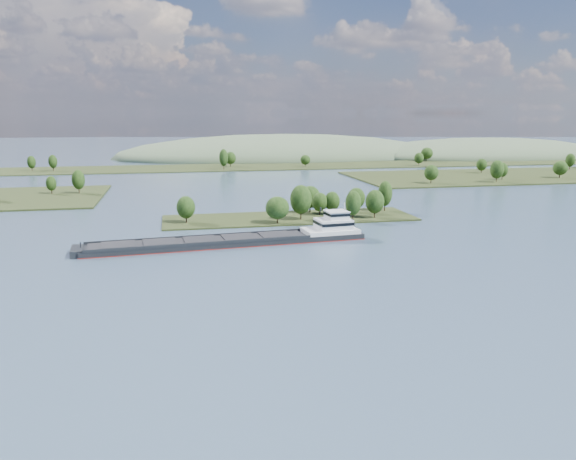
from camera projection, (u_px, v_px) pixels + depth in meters
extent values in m
plane|color=#35445C|center=(331.00, 255.00, 167.32)|extent=(1800.00, 1800.00, 0.00)
cube|color=black|center=(290.00, 219.00, 224.82)|extent=(100.00, 30.00, 1.20)
cylinder|color=black|center=(353.00, 215.00, 218.44)|extent=(0.50, 0.50, 3.78)
ellipsoid|color=black|center=(353.00, 203.00, 217.46)|extent=(6.23, 6.23, 9.73)
cylinder|color=black|center=(310.00, 208.00, 235.24)|extent=(0.50, 0.50, 3.67)
ellipsoid|color=black|center=(310.00, 197.00, 234.29)|extent=(8.74, 8.74, 9.44)
cylinder|color=black|center=(301.00, 214.00, 219.47)|extent=(0.50, 0.50, 4.46)
ellipsoid|color=black|center=(301.00, 199.00, 218.31)|extent=(8.64, 8.64, 11.46)
cylinder|color=black|center=(320.00, 211.00, 229.32)|extent=(0.50, 0.50, 3.01)
ellipsoid|color=black|center=(320.00, 202.00, 228.54)|extent=(6.68, 6.68, 7.75)
cylinder|color=black|center=(277.00, 219.00, 211.99)|extent=(0.50, 0.50, 3.34)
ellipsoid|color=black|center=(277.00, 208.00, 211.12)|extent=(9.10, 9.10, 8.60)
cylinder|color=black|center=(186.00, 218.00, 212.96)|extent=(0.50, 0.50, 3.36)
ellipsoid|color=black|center=(186.00, 207.00, 212.08)|extent=(7.09, 7.09, 8.64)
cylinder|color=black|center=(332.00, 211.00, 229.97)|extent=(0.50, 0.50, 3.15)
ellipsoid|color=black|center=(332.00, 201.00, 229.15)|extent=(6.34, 6.34, 8.09)
cylinder|color=black|center=(385.00, 206.00, 238.61)|extent=(0.50, 0.50, 4.22)
ellipsoid|color=black|center=(385.00, 194.00, 237.51)|extent=(6.12, 6.12, 10.86)
cylinder|color=black|center=(374.00, 213.00, 223.11)|extent=(0.50, 0.50, 3.69)
ellipsoid|color=black|center=(375.00, 202.00, 222.16)|extent=(7.52, 7.52, 9.48)
cylinder|color=black|center=(356.00, 208.00, 235.40)|extent=(0.50, 0.50, 3.41)
ellipsoid|color=black|center=(356.00, 198.00, 234.51)|extent=(7.53, 7.53, 8.76)
cylinder|color=black|center=(79.00, 189.00, 290.05)|extent=(0.50, 0.50, 3.98)
ellipsoid|color=black|center=(78.00, 180.00, 289.02)|extent=(6.61, 6.61, 10.24)
cylinder|color=black|center=(52.00, 191.00, 288.69)|extent=(0.50, 0.50, 3.01)
ellipsoid|color=black|center=(51.00, 183.00, 287.91)|extent=(5.28, 5.28, 7.74)
cylinder|color=black|center=(431.00, 180.00, 331.49)|extent=(0.50, 0.50, 3.55)
ellipsoid|color=black|center=(431.00, 173.00, 330.57)|extent=(8.45, 8.45, 9.13)
cylinder|color=black|center=(560.00, 175.00, 359.46)|extent=(0.50, 0.50, 3.55)
ellipsoid|color=black|center=(560.00, 168.00, 358.54)|extent=(9.14, 9.14, 9.12)
cylinder|color=black|center=(496.00, 179.00, 336.93)|extent=(0.50, 0.50, 4.33)
ellipsoid|color=black|center=(497.00, 169.00, 335.80)|extent=(8.28, 8.28, 11.12)
cylinder|color=black|center=(502.00, 177.00, 349.80)|extent=(0.50, 0.50, 3.45)
ellipsoid|color=black|center=(503.00, 170.00, 348.91)|extent=(6.47, 6.47, 8.87)
cylinder|color=black|center=(481.00, 171.00, 388.56)|extent=(0.50, 0.50, 3.27)
ellipsoid|color=black|center=(482.00, 165.00, 387.71)|extent=(7.34, 7.34, 8.40)
cylinder|color=black|center=(570.00, 167.00, 413.71)|extent=(0.50, 0.50, 3.84)
ellipsoid|color=black|center=(570.00, 160.00, 412.71)|extent=(6.87, 6.87, 9.87)
cube|color=black|center=(231.00, 168.00, 435.65)|extent=(900.00, 60.00, 1.20)
cylinder|color=black|center=(32.00, 168.00, 404.32)|extent=(0.50, 0.50, 3.60)
ellipsoid|color=black|center=(31.00, 162.00, 403.38)|extent=(5.99, 5.99, 9.25)
cylinder|color=black|center=(419.00, 163.00, 446.31)|extent=(0.50, 0.50, 3.37)
ellipsoid|color=black|center=(419.00, 158.00, 445.44)|extent=(7.47, 7.47, 8.66)
cylinder|color=black|center=(231.00, 164.00, 437.56)|extent=(0.50, 0.50, 3.78)
ellipsoid|color=black|center=(230.00, 158.00, 436.58)|extent=(8.57, 8.57, 9.72)
cylinder|color=black|center=(427.00, 159.00, 485.56)|extent=(0.50, 0.50, 3.91)
ellipsoid|color=black|center=(427.00, 153.00, 484.54)|extent=(10.42, 10.42, 10.06)
cylinder|color=black|center=(53.00, 168.00, 404.57)|extent=(0.50, 0.50, 3.80)
ellipsoid|color=black|center=(53.00, 162.00, 403.59)|extent=(6.31, 6.31, 9.78)
cylinder|color=black|center=(305.00, 165.00, 437.84)|extent=(0.50, 0.50, 2.98)
ellipsoid|color=black|center=(305.00, 160.00, 437.07)|extent=(7.85, 7.85, 7.66)
cylinder|color=black|center=(224.00, 166.00, 415.46)|extent=(0.50, 0.50, 4.94)
ellipsoid|color=black|center=(224.00, 158.00, 414.18)|extent=(6.57, 6.57, 12.71)
ellipsoid|color=#44573C|center=(486.00, 156.00, 554.73)|extent=(260.00, 140.00, 36.00)
ellipsoid|color=#44573C|center=(282.00, 157.00, 543.48)|extent=(320.00, 160.00, 44.00)
cube|color=black|center=(228.00, 243.00, 180.23)|extent=(91.05, 19.50, 2.49)
cube|color=maroon|center=(228.00, 244.00, 180.34)|extent=(91.30, 19.75, 0.28)
cube|color=black|center=(198.00, 236.00, 182.50)|extent=(69.81, 6.84, 0.90)
cube|color=black|center=(203.00, 244.00, 172.14)|extent=(69.81, 6.84, 0.90)
cube|color=black|center=(200.00, 240.00, 177.36)|extent=(68.44, 16.31, 0.34)
cube|color=black|center=(118.00, 245.00, 170.16)|extent=(10.97, 10.16, 0.40)
cube|color=black|center=(160.00, 242.00, 173.72)|extent=(10.97, 10.16, 0.40)
cube|color=black|center=(200.00, 239.00, 177.29)|extent=(10.97, 10.16, 0.40)
cube|color=black|center=(239.00, 237.00, 180.85)|extent=(10.97, 10.16, 0.40)
cube|color=black|center=(276.00, 235.00, 184.41)|extent=(10.97, 10.16, 0.40)
cube|color=black|center=(77.00, 252.00, 167.03)|extent=(4.30, 10.44, 2.26)
cylinder|color=black|center=(81.00, 246.00, 167.03)|extent=(0.29, 0.29, 2.49)
cube|color=silver|center=(330.00, 230.00, 189.88)|extent=(18.99, 12.45, 1.36)
cube|color=silver|center=(333.00, 224.00, 189.74)|extent=(12.08, 10.03, 3.39)
cube|color=black|center=(333.00, 222.00, 189.65)|extent=(12.32, 10.28, 1.02)
cube|color=silver|center=(337.00, 215.00, 189.47)|extent=(7.37, 7.37, 2.49)
cube|color=black|center=(337.00, 214.00, 189.38)|extent=(7.62, 7.62, 0.90)
cube|color=silver|center=(337.00, 211.00, 189.19)|extent=(7.86, 7.86, 0.23)
cylinder|color=silver|center=(345.00, 207.00, 189.72)|extent=(0.25, 0.25, 2.94)
cylinder|color=black|center=(321.00, 209.00, 191.02)|extent=(0.61, 0.61, 1.36)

